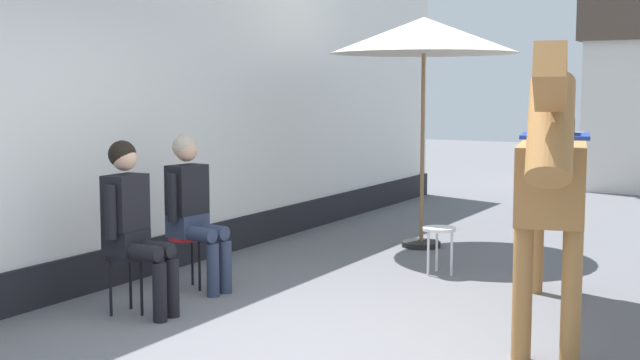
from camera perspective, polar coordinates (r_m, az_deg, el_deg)
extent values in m
plane|color=slate|center=(8.49, 8.33, -6.04)|extent=(40.00, 40.00, 0.00)
cube|color=white|center=(8.31, -12.11, 5.44)|extent=(0.30, 14.00, 3.40)
cube|color=black|center=(8.45, -11.77, -4.91)|extent=(0.34, 14.00, 0.36)
cylinder|color=black|center=(6.88, -12.97, -5.07)|extent=(0.34, 0.34, 0.03)
cylinder|color=black|center=(6.85, -12.01, -7.17)|extent=(0.02, 0.02, 0.45)
cylinder|color=black|center=(7.07, -12.73, -6.76)|extent=(0.02, 0.02, 0.45)
cylinder|color=black|center=(6.89, -14.02, -7.14)|extent=(0.02, 0.02, 0.45)
cube|color=black|center=(6.86, -13.00, -4.13)|extent=(0.25, 0.33, 0.20)
cube|color=black|center=(6.81, -13.06, -1.48)|extent=(0.23, 0.35, 0.44)
sphere|color=tan|center=(6.77, -13.14, 1.45)|extent=(0.20, 0.20, 0.20)
sphere|color=black|center=(6.78, -13.27, 1.71)|extent=(0.22, 0.22, 0.22)
cylinder|color=black|center=(6.81, -11.32, -4.59)|extent=(0.38, 0.14, 0.13)
cylinder|color=black|center=(6.76, -9.99, -7.25)|extent=(0.11, 0.11, 0.46)
cylinder|color=black|center=(6.69, -12.17, -4.81)|extent=(0.38, 0.14, 0.13)
cylinder|color=black|center=(6.64, -10.82, -7.52)|extent=(0.11, 0.11, 0.46)
cylinder|color=black|center=(6.96, -11.87, -1.71)|extent=(0.09, 0.09, 0.42)
cylinder|color=black|center=(6.65, -14.02, -2.12)|extent=(0.09, 0.09, 0.42)
cylinder|color=red|center=(7.63, -8.96, -3.89)|extent=(0.34, 0.34, 0.03)
cylinder|color=black|center=(7.57, -8.18, -5.79)|extent=(0.02, 0.02, 0.45)
cylinder|color=black|center=(7.80, -8.65, -5.44)|extent=(0.02, 0.02, 0.45)
cylinder|color=black|center=(7.64, -9.95, -5.72)|extent=(0.02, 0.02, 0.45)
cube|color=#2D3851|center=(7.61, -8.97, -3.03)|extent=(0.28, 0.35, 0.20)
cube|color=black|center=(7.56, -9.01, -0.64)|extent=(0.26, 0.37, 0.44)
sphere|color=tan|center=(7.53, -9.06, 2.00)|extent=(0.20, 0.20, 0.20)
sphere|color=#B2A38E|center=(7.54, -9.17, 2.24)|extent=(0.22, 0.22, 0.22)
cylinder|color=#2D3851|center=(7.54, -7.52, -3.48)|extent=(0.39, 0.18, 0.13)
cylinder|color=#2D3851|center=(7.47, -6.43, -5.90)|extent=(0.11, 0.11, 0.46)
cylinder|color=#2D3851|center=(7.43, -8.37, -3.64)|extent=(0.39, 0.18, 0.13)
cylinder|color=#2D3851|center=(7.35, -7.28, -6.11)|extent=(0.11, 0.11, 0.46)
cylinder|color=black|center=(7.70, -7.84, -0.88)|extent=(0.09, 0.09, 0.42)
cylinder|color=black|center=(7.42, -10.00, -1.18)|extent=(0.09, 0.09, 0.42)
cube|color=#9E6B38|center=(6.59, 15.59, 0.47)|extent=(0.89, 2.24, 0.52)
cylinder|color=#9E6B38|center=(5.73, 16.68, -7.61)|extent=(0.13, 0.13, 0.90)
cylinder|color=#9E6B38|center=(5.74, 13.56, -7.50)|extent=(0.13, 0.13, 0.90)
cylinder|color=#9E6B38|center=(7.63, 16.78, -4.19)|extent=(0.13, 0.13, 0.90)
cylinder|color=#9E6B38|center=(7.64, 14.45, -4.11)|extent=(0.13, 0.13, 0.90)
cylinder|color=#9E6B38|center=(5.36, 15.37, 3.39)|extent=(0.41, 0.68, 0.73)
cube|color=#9E6B38|center=(5.01, 15.36, 6.72)|extent=(0.29, 0.55, 0.40)
cube|color=black|center=(5.37, 15.42, 4.89)|extent=(0.17, 0.63, 0.48)
cylinder|color=black|center=(7.75, 15.74, -0.75)|extent=(0.12, 0.12, 0.65)
cube|color=navy|center=(6.66, 15.68, 2.90)|extent=(0.61, 0.69, 0.03)
cube|color=black|center=(6.66, 15.69, 3.50)|extent=(0.37, 0.49, 0.12)
cylinder|color=black|center=(9.66, 6.87, -4.34)|extent=(0.44, 0.44, 0.06)
cylinder|color=olive|center=(9.52, 6.96, 2.00)|extent=(0.04, 0.04, 2.20)
cone|color=beige|center=(9.51, 7.06, 9.72)|extent=(2.10, 2.10, 0.40)
cylinder|color=white|center=(8.20, 8.09, -3.30)|extent=(0.32, 0.32, 0.03)
cylinder|color=silver|center=(8.20, 8.92, -4.96)|extent=(0.02, 0.02, 0.43)
cylinder|color=silver|center=(8.37, 7.93, -4.71)|extent=(0.02, 0.02, 0.43)
cylinder|color=silver|center=(8.16, 7.35, -4.98)|extent=(0.02, 0.02, 0.43)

